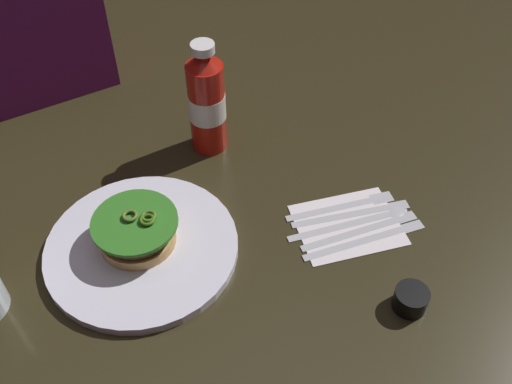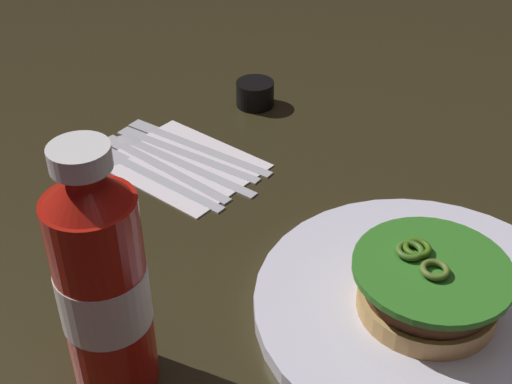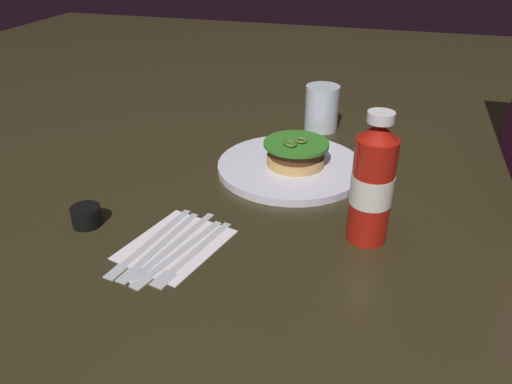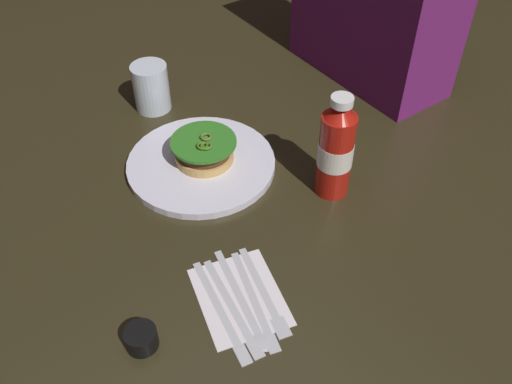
{
  "view_description": "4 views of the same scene",
  "coord_description": "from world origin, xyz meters",
  "px_view_note": "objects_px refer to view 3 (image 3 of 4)",
  "views": [
    {
      "loc": [
        -0.15,
        -0.54,
        0.69
      ],
      "look_at": [
        0.16,
        -0.01,
        0.05
      ],
      "focal_mm": 40.72,
      "sensor_mm": 36.0,
      "label": 1
    },
    {
      "loc": [
        -0.07,
        0.45,
        0.42
      ],
      "look_at": [
        0.12,
        0.03,
        0.09
      ],
      "focal_mm": 47.99,
      "sensor_mm": 36.0,
      "label": 2
    },
    {
      "loc": [
        0.83,
        0.19,
        0.44
      ],
      "look_at": [
        0.16,
        -0.0,
        0.05
      ],
      "focal_mm": 34.62,
      "sensor_mm": 36.0,
      "label": 3
    },
    {
      "loc": [
        0.7,
        -0.38,
        0.72
      ],
      "look_at": [
        0.15,
        0.02,
        0.07
      ],
      "focal_mm": 39.26,
      "sensor_mm": 36.0,
      "label": 4
    }
  ],
  "objects_px": {
    "butter_knife": "(174,254)",
    "napkin": "(176,244)",
    "table_knife": "(146,244)",
    "burger_sandwich": "(296,153)",
    "steak_knife": "(156,247)",
    "ketchup_bottle": "(372,184)",
    "spoon_utensil": "(163,253)",
    "fork_utensil": "(188,256)",
    "water_glass": "(322,108)",
    "dinner_plate": "(291,167)",
    "condiment_cup": "(86,216)"
  },
  "relations": [
    {
      "from": "butter_knife",
      "to": "napkin",
      "type": "bearing_deg",
      "value": -158.99
    },
    {
      "from": "table_knife",
      "to": "burger_sandwich",
      "type": "bearing_deg",
      "value": 152.56
    },
    {
      "from": "burger_sandwich",
      "to": "steak_knife",
      "type": "distance_m",
      "value": 0.35
    },
    {
      "from": "butter_knife",
      "to": "burger_sandwich",
      "type": "bearing_deg",
      "value": 161.26
    },
    {
      "from": "ketchup_bottle",
      "to": "butter_knife",
      "type": "distance_m",
      "value": 0.31
    },
    {
      "from": "spoon_utensil",
      "to": "fork_utensil",
      "type": "bearing_deg",
      "value": 93.57
    },
    {
      "from": "ketchup_bottle",
      "to": "water_glass",
      "type": "bearing_deg",
      "value": -161.41
    },
    {
      "from": "dinner_plate",
      "to": "ketchup_bottle",
      "type": "distance_m",
      "value": 0.27
    },
    {
      "from": "burger_sandwich",
      "to": "ketchup_bottle",
      "type": "height_order",
      "value": "ketchup_bottle"
    },
    {
      "from": "condiment_cup",
      "to": "napkin",
      "type": "height_order",
      "value": "condiment_cup"
    },
    {
      "from": "condiment_cup",
      "to": "steak_knife",
      "type": "xyz_separation_m",
      "value": [
        0.03,
        0.14,
        -0.01
      ]
    },
    {
      "from": "ketchup_bottle",
      "to": "fork_utensil",
      "type": "xyz_separation_m",
      "value": [
        0.13,
        -0.24,
        -0.09
      ]
    },
    {
      "from": "ketchup_bottle",
      "to": "fork_utensil",
      "type": "height_order",
      "value": "ketchup_bottle"
    },
    {
      "from": "butter_knife",
      "to": "fork_utensil",
      "type": "xyz_separation_m",
      "value": [
        -0.0,
        0.02,
        0.0
      ]
    },
    {
      "from": "dinner_plate",
      "to": "butter_knife",
      "type": "height_order",
      "value": "dinner_plate"
    },
    {
      "from": "dinner_plate",
      "to": "burger_sandwich",
      "type": "xyz_separation_m",
      "value": [
        -0.0,
        0.01,
        0.03
      ]
    },
    {
      "from": "napkin",
      "to": "table_knife",
      "type": "bearing_deg",
      "value": -68.6
    },
    {
      "from": "dinner_plate",
      "to": "water_glass",
      "type": "height_order",
      "value": "water_glass"
    },
    {
      "from": "condiment_cup",
      "to": "table_knife",
      "type": "height_order",
      "value": "condiment_cup"
    },
    {
      "from": "ketchup_bottle",
      "to": "condiment_cup",
      "type": "relative_size",
      "value": 4.31
    },
    {
      "from": "ketchup_bottle",
      "to": "butter_knife",
      "type": "xyz_separation_m",
      "value": [
        0.13,
        -0.27,
        -0.09
      ]
    },
    {
      "from": "ketchup_bottle",
      "to": "spoon_utensil",
      "type": "bearing_deg",
      "value": -65.13
    },
    {
      "from": "water_glass",
      "to": "condiment_cup",
      "type": "bearing_deg",
      "value": -29.71
    },
    {
      "from": "butter_knife",
      "to": "steak_knife",
      "type": "bearing_deg",
      "value": -104.44
    },
    {
      "from": "burger_sandwich",
      "to": "steak_knife",
      "type": "bearing_deg",
      "value": -24.39
    },
    {
      "from": "table_knife",
      "to": "condiment_cup",
      "type": "bearing_deg",
      "value": -103.76
    },
    {
      "from": "dinner_plate",
      "to": "steak_knife",
      "type": "distance_m",
      "value": 0.35
    },
    {
      "from": "ketchup_bottle",
      "to": "table_knife",
      "type": "bearing_deg",
      "value": -69.7
    },
    {
      "from": "condiment_cup",
      "to": "napkin",
      "type": "relative_size",
      "value": 0.3
    },
    {
      "from": "spoon_utensil",
      "to": "fork_utensil",
      "type": "xyz_separation_m",
      "value": [
        -0.0,
        0.04,
        0.0
      ]
    },
    {
      "from": "napkin",
      "to": "steak_knife",
      "type": "relative_size",
      "value": 0.81
    },
    {
      "from": "condiment_cup",
      "to": "butter_knife",
      "type": "relative_size",
      "value": 0.25
    },
    {
      "from": "burger_sandwich",
      "to": "spoon_utensil",
      "type": "distance_m",
      "value": 0.35
    },
    {
      "from": "ketchup_bottle",
      "to": "spoon_utensil",
      "type": "height_order",
      "value": "ketchup_bottle"
    },
    {
      "from": "condiment_cup",
      "to": "table_knife",
      "type": "xyz_separation_m",
      "value": [
        0.03,
        0.12,
        -0.01
      ]
    },
    {
      "from": "water_glass",
      "to": "steak_knife",
      "type": "height_order",
      "value": "water_glass"
    },
    {
      "from": "water_glass",
      "to": "napkin",
      "type": "relative_size",
      "value": 0.65
    },
    {
      "from": "condiment_cup",
      "to": "butter_knife",
      "type": "distance_m",
      "value": 0.18
    },
    {
      "from": "dinner_plate",
      "to": "table_knife",
      "type": "height_order",
      "value": "dinner_plate"
    },
    {
      "from": "dinner_plate",
      "to": "spoon_utensil",
      "type": "relative_size",
      "value": 1.43
    },
    {
      "from": "napkin",
      "to": "fork_utensil",
      "type": "xyz_separation_m",
      "value": [
        0.03,
        0.03,
        0.0
      ]
    },
    {
      "from": "burger_sandwich",
      "to": "table_knife",
      "type": "height_order",
      "value": "burger_sandwich"
    },
    {
      "from": "water_glass",
      "to": "fork_utensil",
      "type": "distance_m",
      "value": 0.57
    },
    {
      "from": "condiment_cup",
      "to": "spoon_utensil",
      "type": "xyz_separation_m",
      "value": [
        0.04,
        0.15,
        -0.01
      ]
    },
    {
      "from": "dinner_plate",
      "to": "table_knife",
      "type": "xyz_separation_m",
      "value": [
        0.31,
        -0.15,
        -0.0
      ]
    },
    {
      "from": "water_glass",
      "to": "fork_utensil",
      "type": "xyz_separation_m",
      "value": [
        0.56,
        -0.1,
        -0.05
      ]
    },
    {
      "from": "ketchup_bottle",
      "to": "condiment_cup",
      "type": "height_order",
      "value": "ketchup_bottle"
    },
    {
      "from": "burger_sandwich",
      "to": "fork_utensil",
      "type": "xyz_separation_m",
      "value": [
        0.33,
        -0.09,
        -0.03
      ]
    },
    {
      "from": "condiment_cup",
      "to": "table_knife",
      "type": "relative_size",
      "value": 0.24
    },
    {
      "from": "dinner_plate",
      "to": "steak_knife",
      "type": "relative_size",
      "value": 1.47
    }
  ]
}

